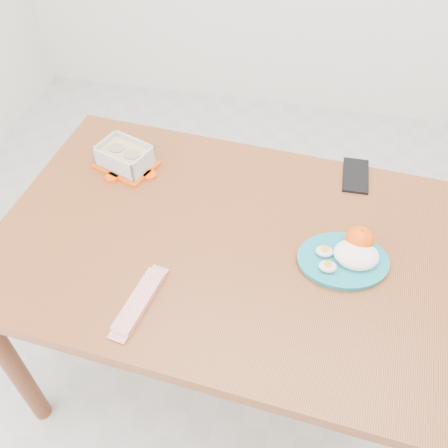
% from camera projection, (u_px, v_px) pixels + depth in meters
% --- Properties ---
extents(ground, '(3.50, 3.50, 0.00)m').
position_uv_depth(ground, '(279.00, 356.00, 1.97)').
color(ground, '#B7B7B2').
rests_on(ground, ground).
extents(dining_table, '(1.35, 0.96, 0.75)m').
position_uv_depth(dining_table, '(224.00, 259.00, 1.46)').
color(dining_table, brown).
rests_on(dining_table, ground).
extents(food_container, '(0.22, 0.19, 0.08)m').
position_uv_depth(food_container, '(125.00, 157.00, 1.57)').
color(food_container, '#F14907').
rests_on(food_container, dining_table).
extents(orange_fruit, '(0.08, 0.08, 0.08)m').
position_uv_depth(orange_fruit, '(359.00, 240.00, 1.34)').
color(orange_fruit, '#F83B04').
rests_on(orange_fruit, dining_table).
extents(rice_plate, '(0.27, 0.27, 0.07)m').
position_uv_depth(rice_plate, '(347.00, 257.00, 1.32)').
color(rice_plate, teal).
rests_on(rice_plate, dining_table).
extents(candy_bar, '(0.08, 0.20, 0.02)m').
position_uv_depth(candy_bar, '(139.00, 301.00, 1.24)').
color(candy_bar, '#B70A09').
rests_on(candy_bar, dining_table).
extents(smartphone, '(0.08, 0.16, 0.01)m').
position_uv_depth(smartphone, '(356.00, 176.00, 1.56)').
color(smartphone, black).
rests_on(smartphone, dining_table).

